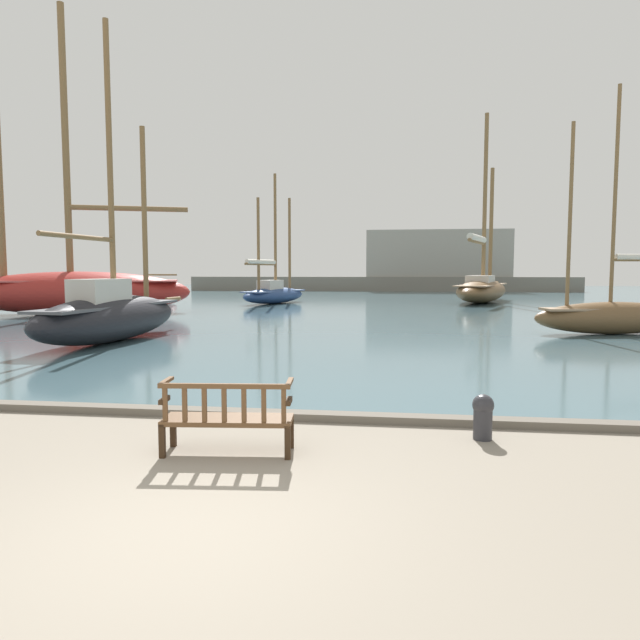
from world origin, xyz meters
name	(u,v)px	position (x,y,z in m)	size (l,w,h in m)	color
ground_plane	(180,531)	(0.00, 0.00, 0.00)	(160.00, 160.00, 0.00)	gray
harbor_water	(374,297)	(0.00, 44.00, 0.04)	(100.00, 80.00, 0.08)	#476670
quay_edge_kerb	(274,415)	(0.00, 3.85, 0.06)	(40.00, 0.30, 0.12)	#675F54
park_bench	(227,417)	(-0.21, 2.12, 0.47)	(1.64, 0.67, 0.92)	#322113
sailboat_far_starboard	(76,288)	(-14.30, 22.47, 1.39)	(13.06, 6.96, 15.22)	maroon
sailboat_distant_harbor	(147,293)	(-16.18, 34.87, 0.64)	(6.20, 2.50, 6.92)	maroon
sailboat_centre_channel	(482,287)	(7.78, 36.34, 1.16)	(5.94, 12.22, 12.97)	brown
sailboat_outer_starboard	(111,313)	(-6.91, 11.97, 0.97)	(2.29, 8.45, 9.73)	black
sailboat_nearest_port	(274,292)	(-6.32, 32.98, 0.89)	(4.09, 7.03, 8.64)	navy
sailboat_mid_starboard	(614,313)	(9.36, 16.31, 0.81)	(5.79, 2.34, 8.44)	brown
mooring_bollard	(483,414)	(3.03, 3.17, 0.34)	(0.29, 0.29, 0.62)	#2D2D33
far_breakwater	(407,270)	(3.02, 58.12, 2.43)	(41.99, 2.40, 6.66)	slate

